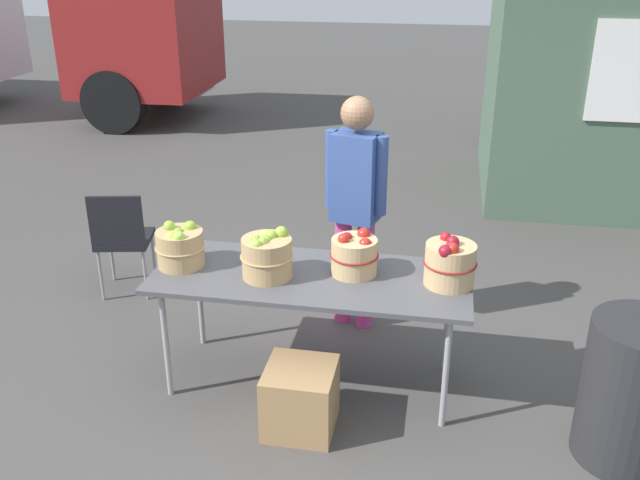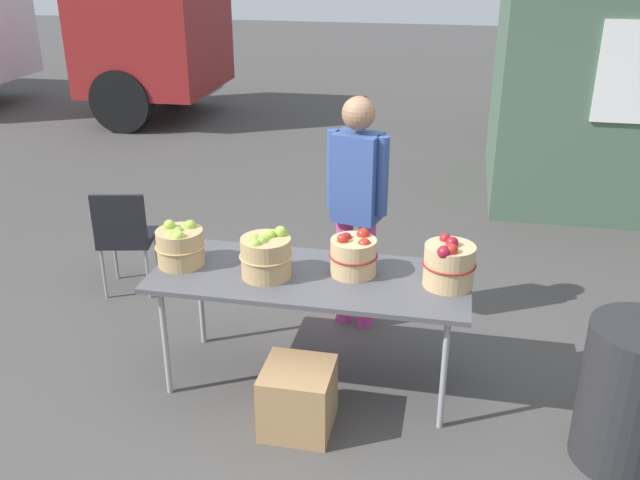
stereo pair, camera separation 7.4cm
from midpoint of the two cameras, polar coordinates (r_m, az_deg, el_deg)
The scene contains 10 objects.
ground_plane at distance 4.54m, azimuth -0.30°, elevation -11.38°, with size 40.00×40.00×0.00m, color #474442.
market_table at distance 4.18m, azimuth -0.32°, elevation -3.43°, with size 1.90×0.76×0.75m.
apple_basket_green_0 at distance 4.32m, azimuth -10.90°, elevation -0.46°, with size 0.31×0.31×0.27m.
apple_basket_green_1 at distance 4.10m, azimuth -3.93°, elevation -1.26°, with size 0.32×0.32×0.30m.
apple_basket_red_0 at distance 4.13m, azimuth 3.27°, elevation -1.25°, with size 0.29×0.29×0.27m.
apple_basket_red_1 at distance 4.06m, azimuth 11.02°, elevation -1.94°, with size 0.31×0.31×0.30m.
vendor_adult at distance 4.74m, azimuth 3.47°, elevation 3.54°, with size 0.43×0.29×1.67m.
folding_chair at distance 5.55m, azimuth -15.33°, elevation 0.54°, with size 0.48×0.48×0.86m.
trash_barrel at distance 4.08m, azimuth 24.74°, elevation -11.50°, with size 0.55×0.55×0.81m, color #262628.
produce_crate at distance 4.06m, azimuth -1.29°, elevation -12.81°, with size 0.39×0.39×0.39m, color #A87F51.
Camera 2 is at (0.81, -3.64, 2.61)m, focal length 39.09 mm.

